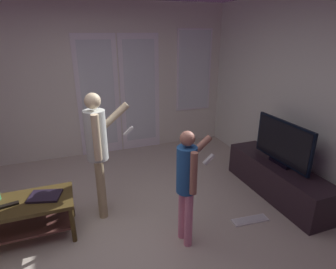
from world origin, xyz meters
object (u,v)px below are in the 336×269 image
object	(u,v)px
tv_stand	(277,179)
flat_screen_tv	(283,143)
person_child	(187,179)
laptop_closed	(45,196)
person_adult	(98,145)
loose_keyboard	(250,220)
coffee_table	(31,211)
tv_remote_black	(10,205)

from	to	relation	value
tv_stand	flat_screen_tv	size ratio (longest dim) A/B	1.72
flat_screen_tv	person_child	xyz separation A→B (m)	(-1.53, -0.40, -0.01)
tv_stand	person_child	xyz separation A→B (m)	(-1.53, -0.40, 0.52)
tv_stand	person_child	size ratio (longest dim) A/B	1.31
person_child	laptop_closed	distance (m)	1.54
tv_stand	person_adult	bearing A→B (deg)	170.03
loose_keyboard	laptop_closed	world-z (taller)	laptop_closed
laptop_closed	person_child	bearing A→B (deg)	-10.07
loose_keyboard	laptop_closed	size ratio (longest dim) A/B	1.42
coffee_table	tv_stand	size ratio (longest dim) A/B	0.53
tv_stand	flat_screen_tv	bearing A→B (deg)	114.21
tv_stand	laptop_closed	xyz separation A→B (m)	(-2.90, 0.25, 0.24)
person_adult	tv_remote_black	bearing A→B (deg)	-168.07
tv_stand	tv_remote_black	distance (m)	3.24
coffee_table	laptop_closed	size ratio (longest dim) A/B	2.74
flat_screen_tv	tv_remote_black	size ratio (longest dim) A/B	5.62
person_adult	tv_remote_black	world-z (taller)	person_adult
coffee_table	loose_keyboard	xyz separation A→B (m)	(2.37, -0.60, -0.32)
tv_stand	flat_screen_tv	world-z (taller)	flat_screen_tv
person_child	tv_stand	bearing A→B (deg)	14.58
person_adult	loose_keyboard	xyz separation A→B (m)	(1.61, -0.77, -0.89)
coffee_table	tv_remote_black	size ratio (longest dim) A/B	5.11
flat_screen_tv	person_child	size ratio (longest dim) A/B	0.76
loose_keyboard	coffee_table	bearing A→B (deg)	165.83
flat_screen_tv	tv_remote_black	distance (m)	3.25
flat_screen_tv	person_adult	xyz separation A→B (m)	(-2.28, 0.40, 0.14)
flat_screen_tv	laptop_closed	size ratio (longest dim) A/B	3.01
coffee_table	loose_keyboard	size ratio (longest dim) A/B	1.93
coffee_table	tv_remote_black	xyz separation A→B (m)	(-0.17, -0.03, 0.14)
tv_stand	tv_remote_black	size ratio (longest dim) A/B	9.66
loose_keyboard	tv_remote_black	distance (m)	2.65
flat_screen_tv	laptop_closed	bearing A→B (deg)	175.17
loose_keyboard	tv_remote_black	size ratio (longest dim) A/B	2.64
person_child	coffee_table	bearing A→B (deg)	157.60
tv_remote_black	person_adult	bearing A→B (deg)	-0.07
laptop_closed	tv_remote_black	bearing A→B (deg)	-156.92
flat_screen_tv	tv_remote_black	world-z (taller)	flat_screen_tv
tv_stand	loose_keyboard	xyz separation A→B (m)	(-0.68, -0.37, -0.22)
tv_stand	tv_remote_black	bearing A→B (deg)	176.41
coffee_table	tv_remote_black	bearing A→B (deg)	-171.09
laptop_closed	person_adult	bearing A→B (deg)	29.27
loose_keyboard	laptop_closed	distance (m)	2.35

